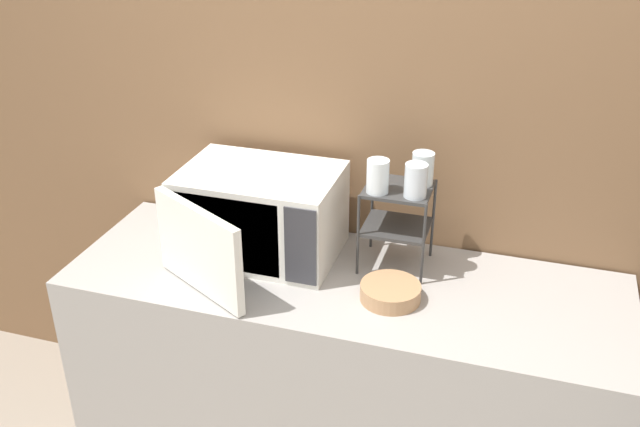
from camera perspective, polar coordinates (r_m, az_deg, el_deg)
wall_back at (r=2.63m, az=4.22°, el=6.51°), size 8.00×0.06×2.60m
counter at (r=2.76m, az=1.74°, el=-13.08°), size 1.95×0.66×0.89m
microwave at (r=2.58m, az=-5.01°, el=-0.07°), size 0.57×0.63×0.32m
dish_rack at (r=2.48m, az=6.21°, el=0.27°), size 0.24×0.21×0.31m
glass_front_left at (r=2.38m, az=4.65°, el=3.00°), size 0.08×0.08×0.12m
glass_back_right at (r=2.46m, az=8.22°, el=3.57°), size 0.08×0.08×0.12m
glass_front_right at (r=2.36m, az=7.67°, el=2.63°), size 0.08×0.08×0.12m
bowl at (r=2.38m, az=5.65°, el=-6.30°), size 0.20×0.20×0.05m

